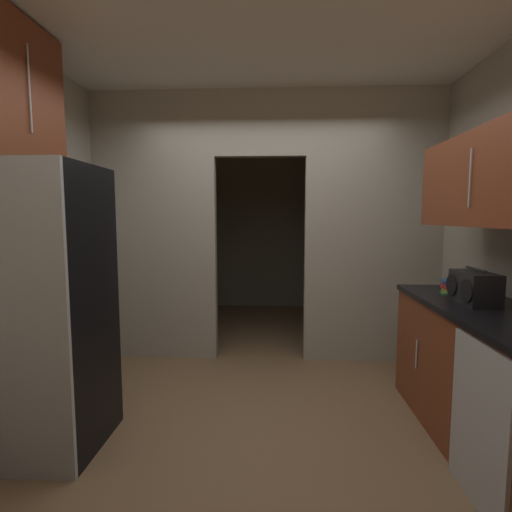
{
  "coord_description": "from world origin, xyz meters",
  "views": [
    {
      "loc": [
        0.12,
        -2.64,
        1.52
      ],
      "look_at": [
        -0.04,
        0.5,
        1.2
      ],
      "focal_mm": 27.18,
      "sensor_mm": 36.0,
      "label": 1
    }
  ],
  "objects_px": {
    "refrigerator": "(38,309)",
    "dishwasher": "(479,425)",
    "boombox": "(474,288)",
    "book_stack": "(452,287)"
  },
  "relations": [
    {
      "from": "refrigerator",
      "to": "dishwasher",
      "type": "relative_size",
      "value": 2.11
    },
    {
      "from": "dishwasher",
      "to": "refrigerator",
      "type": "bearing_deg",
      "value": 171.42
    },
    {
      "from": "boombox",
      "to": "book_stack",
      "type": "distance_m",
      "value": 0.32
    },
    {
      "from": "refrigerator",
      "to": "dishwasher",
      "type": "bearing_deg",
      "value": -8.58
    },
    {
      "from": "refrigerator",
      "to": "dishwasher",
      "type": "height_order",
      "value": "refrigerator"
    },
    {
      "from": "refrigerator",
      "to": "boombox",
      "type": "distance_m",
      "value": 2.89
    },
    {
      "from": "boombox",
      "to": "book_stack",
      "type": "xyz_separation_m",
      "value": [
        -0.01,
        0.32,
        -0.05
      ]
    },
    {
      "from": "refrigerator",
      "to": "book_stack",
      "type": "height_order",
      "value": "refrigerator"
    },
    {
      "from": "book_stack",
      "to": "refrigerator",
      "type": "bearing_deg",
      "value": -168.2
    },
    {
      "from": "boombox",
      "to": "book_stack",
      "type": "height_order",
      "value": "boombox"
    }
  ]
}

